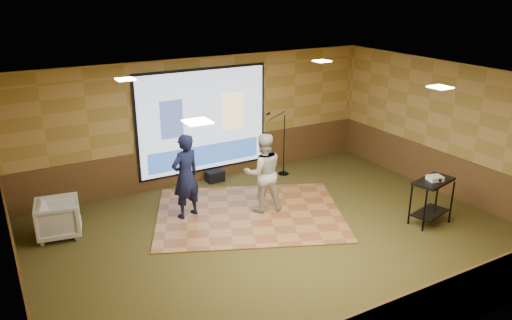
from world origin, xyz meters
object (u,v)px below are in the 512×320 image
projector_screen (203,122)px  player_left (186,176)px  mic_stand (282,156)px  av_table (432,193)px  projector (435,178)px  player_right (263,173)px  dance_floor (249,214)px  banquet_chair (59,218)px  duffel_bag (215,176)px

projector_screen → player_left: projector_screen is taller
mic_stand → av_table: bearing=-51.3°
projector_screen → player_left: 2.16m
projector → av_table: bearing=106.0°
av_table → mic_stand: (-1.16, 3.77, -0.16)m
projector → mic_stand: size_ratio=0.17×
player_right → dance_floor: bearing=17.0°
dance_floor → banquet_chair: banquet_chair is taller
duffel_bag → projector: bearing=-56.0°
projector_screen → dance_floor: bearing=-89.9°
player_left → duffel_bag: 2.16m
banquet_chair → dance_floor: bearing=-95.9°
player_right → projector: size_ratio=6.12×
dance_floor → projector: 3.82m
av_table → projector: size_ratio=3.40×
dance_floor → player_left: (-1.18, 0.53, 0.90)m
mic_stand → dance_floor: bearing=-116.8°
av_table → duffel_bag: bearing=124.1°
player_right → banquet_chair: 4.12m
projector_screen → dance_floor: (0.00, -2.26, -1.46)m
projector_screen → player_right: size_ratio=1.96×
mic_stand → player_left: bearing=-138.5°
duffel_bag → mic_stand: bearing=-13.8°
dance_floor → banquet_chair: (-3.63, 0.98, 0.35)m
dance_floor → mic_stand: 2.49m
projector_screen → projector: size_ratio=11.97×
dance_floor → av_table: bearing=-35.8°
mic_stand → banquet_chair: mic_stand is taller
projector → mic_stand: mic_stand is taller
player_left → mic_stand: size_ratio=1.06×
player_right → projector: bearing=155.4°
dance_floor → banquet_chair: 3.77m
player_left → banquet_chair: 2.55m
player_left → banquet_chair: size_ratio=2.20×
projector → mic_stand: (-1.16, 3.79, -0.50)m
av_table → duffel_bag: (-2.83, 4.18, -0.52)m
player_left → mic_stand: 3.23m
projector_screen → banquet_chair: projector_screen is taller
player_right → banquet_chair: player_right is taller
banquet_chair → mic_stand: bearing=-74.0°
player_left → duffel_bag: (1.33, 1.50, -0.78)m
projector_screen → banquet_chair: 4.00m
projector_screen → projector: 5.36m
av_table → projector_screen: bearing=124.2°
mic_stand → duffel_bag: (-1.68, 0.41, -0.36)m
duffel_bag → banquet_chair: bearing=-164.5°
av_table → mic_stand: bearing=107.1°
projector_screen → duffel_bag: size_ratio=7.80×
projector → duffel_bag: projector is taller
player_left → player_right: (1.52, -0.52, -0.04)m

